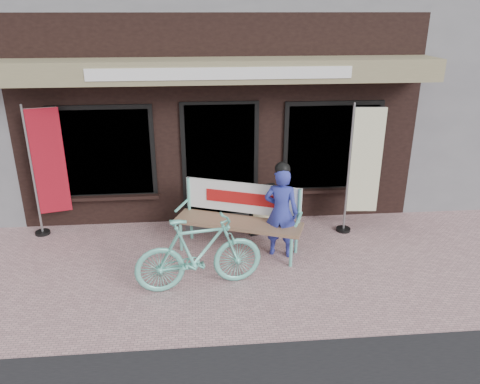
{
  "coord_description": "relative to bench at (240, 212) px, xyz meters",
  "views": [
    {
      "loc": [
        -0.36,
        -5.9,
        3.66
      ],
      "look_at": [
        0.24,
        0.7,
        1.05
      ],
      "focal_mm": 35.0,
      "sensor_mm": 36.0,
      "label": 1
    }
  ],
  "objects": [
    {
      "name": "nobori_cream",
      "position": [
        2.1,
        0.46,
        0.53
      ],
      "size": [
        0.67,
        0.27,
        2.26
      ],
      "rotation": [
        0.0,
        0.0,
        -0.08
      ],
      "color": "gray",
      "rests_on": "ground"
    },
    {
      "name": "nobori_red",
      "position": [
        -3.15,
        0.88,
        0.53
      ],
      "size": [
        0.67,
        0.3,
        2.26
      ],
      "rotation": [
        0.0,
        0.0,
        0.26
      ],
      "color": "gray",
      "rests_on": "ground"
    },
    {
      "name": "bicycle",
      "position": [
        -0.66,
        -1.07,
        -0.11
      ],
      "size": [
        1.83,
        0.79,
        1.07
      ],
      "primitive_type": "imported",
      "rotation": [
        0.0,
        0.0,
        1.74
      ],
      "color": "#68CBB7",
      "rests_on": "ground"
    },
    {
      "name": "menu_stand",
      "position": [
        0.42,
        0.5,
        -0.18
      ],
      "size": [
        0.45,
        0.23,
        0.9
      ],
      "rotation": [
        0.0,
        0.0,
        0.32
      ],
      "color": "black",
      "rests_on": "ground"
    },
    {
      "name": "person",
      "position": [
        0.61,
        -0.25,
        0.12
      ],
      "size": [
        0.62,
        0.5,
        1.54
      ],
      "rotation": [
        0.0,
        0.0,
        -0.34
      ],
      "color": "#2D369C",
      "rests_on": "ground"
    },
    {
      "name": "ground",
      "position": [
        -0.25,
        -0.85,
        -0.64
      ],
      "size": [
        70.0,
        70.0,
        0.0
      ],
      "primitive_type": "plane",
      "color": "#BE9193",
      "rests_on": "ground"
    },
    {
      "name": "storefront",
      "position": [
        -0.25,
        4.11,
        2.35
      ],
      "size": [
        7.0,
        6.77,
        6.0
      ],
      "color": "black",
      "rests_on": "ground"
    },
    {
      "name": "bench",
      "position": [
        0.0,
        0.0,
        0.0
      ],
      "size": [
        2.06,
        1.21,
        1.09
      ],
      "rotation": [
        0.0,
        0.0,
        -0.38
      ],
      "color": "#68CBB7",
      "rests_on": "ground"
    }
  ]
}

